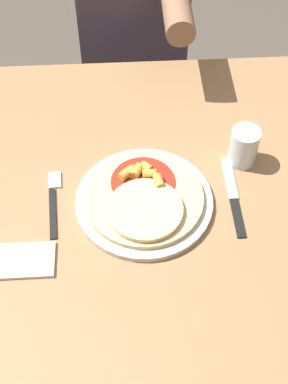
{
  "coord_description": "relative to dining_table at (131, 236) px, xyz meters",
  "views": [
    {
      "loc": [
        -0.01,
        -0.67,
        1.69
      ],
      "look_at": [
        0.03,
        0.02,
        0.81
      ],
      "focal_mm": 50.0,
      "sensor_mm": 36.0,
      "label": 1
    }
  ],
  "objects": [
    {
      "name": "ground_plane",
      "position": [
        0.0,
        0.0,
        -0.67
      ],
      "size": [
        8.0,
        8.0,
        0.0
      ],
      "primitive_type": "plane",
      "color": "brown"
    },
    {
      "name": "dining_table",
      "position": [
        0.0,
        0.0,
        0.0
      ],
      "size": [
        1.28,
        0.99,
        0.77
      ],
      "color": "#9E754C",
      "rests_on": "ground_plane"
    },
    {
      "name": "person_diner",
      "position": [
        0.04,
        0.76,
        0.06
      ],
      "size": [
        0.32,
        0.52,
        1.27
      ],
      "color": "#2D2D38",
      "rests_on": "ground_plane"
    },
    {
      "name": "napkin",
      "position": [
        -0.21,
        -0.11,
        0.1
      ],
      "size": [
        0.11,
        0.08,
        0.01
      ],
      "color": "silver",
      "rests_on": "dining_table"
    },
    {
      "name": "knife",
      "position": [
        0.22,
        0.02,
        0.1
      ],
      "size": [
        0.02,
        0.22,
        0.0
      ],
      "color": "black",
      "rests_on": "dining_table"
    },
    {
      "name": "pizza",
      "position": [
        0.03,
        0.01,
        0.12
      ],
      "size": [
        0.25,
        0.25,
        0.04
      ],
      "color": "#E0C689",
      "rests_on": "plate"
    },
    {
      "name": "plate",
      "position": [
        0.03,
        0.02,
        0.11
      ],
      "size": [
        0.29,
        0.29,
        0.01
      ],
      "color": "beige",
      "rests_on": "dining_table"
    },
    {
      "name": "fork",
      "position": [
        -0.16,
        0.04,
        0.1
      ],
      "size": [
        0.03,
        0.18,
        0.0
      ],
      "color": "black",
      "rests_on": "dining_table"
    },
    {
      "name": "drinking_glass",
      "position": [
        0.26,
        0.13,
        0.15
      ],
      "size": [
        0.06,
        0.06,
        0.09
      ],
      "color": "silver",
      "rests_on": "dining_table"
    }
  ]
}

